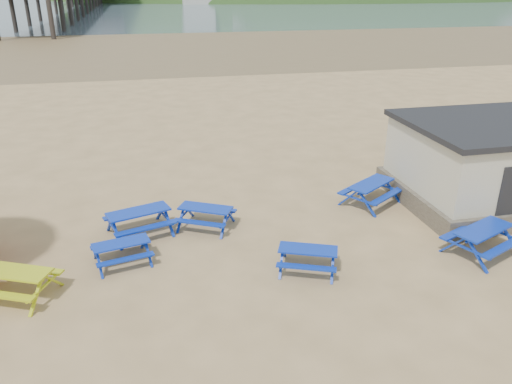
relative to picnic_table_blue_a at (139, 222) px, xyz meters
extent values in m
plane|color=tan|center=(2.94, -1.15, -0.43)|extent=(400.00, 400.00, 0.00)
plane|color=brown|center=(2.94, 53.85, -0.42)|extent=(400.00, 400.00, 0.00)
plane|color=#4C5F6D|center=(2.94, 168.85, -0.42)|extent=(400.00, 400.00, 0.00)
cube|color=#0E359C|center=(0.00, 0.00, 0.40)|extent=(2.18, 1.37, 0.06)
cube|color=#0E359C|center=(-0.20, 0.65, 0.08)|extent=(2.02, 0.88, 0.06)
cube|color=#0E359C|center=(0.20, -0.65, 0.08)|extent=(2.02, 0.88, 0.06)
cube|color=#0E359C|center=(2.23, 0.00, 0.30)|extent=(1.91, 1.47, 0.05)
cube|color=#0E359C|center=(2.51, 0.53, 0.02)|extent=(1.70, 1.07, 0.05)
cube|color=#0E359C|center=(1.94, -0.53, 0.02)|extent=(1.70, 1.07, 0.05)
cube|color=#0E359C|center=(8.57, 0.56, 0.40)|extent=(2.15, 1.80, 0.06)
cube|color=#0E359C|center=(8.19, 1.13, 0.09)|extent=(1.87, 1.37, 0.06)
cube|color=#0E359C|center=(8.95, 0.00, 0.09)|extent=(1.87, 1.37, 0.06)
cube|color=#0E359C|center=(-0.54, -1.80, 0.24)|extent=(1.76, 0.99, 0.05)
cube|color=#0E359C|center=(-0.66, -1.26, -0.01)|extent=(1.67, 0.59, 0.05)
cube|color=#0E359C|center=(-0.42, -2.34, -0.01)|extent=(1.67, 0.59, 0.05)
cube|color=#0E359C|center=(4.77, -3.40, 0.26)|extent=(1.82, 1.26, 0.05)
cube|color=#0E359C|center=(4.99, -2.88, 0.00)|extent=(1.66, 0.87, 0.05)
cube|color=#0E359C|center=(4.55, -3.92, 0.00)|extent=(1.66, 0.87, 0.05)
cube|color=#0E359C|center=(10.33, -3.67, 0.41)|extent=(2.22, 1.55, 0.06)
cube|color=#0E359C|center=(10.06, -3.04, 0.09)|extent=(2.01, 1.08, 0.06)
cube|color=#0E359C|center=(10.61, -4.31, 0.09)|extent=(2.01, 1.08, 0.06)
cube|color=#A1D00D|center=(-3.24, -2.97, 0.35)|extent=(2.04, 1.47, 0.05)
cube|color=#A1D00D|center=(-2.97, -2.39, 0.05)|extent=(1.85, 1.04, 0.05)
cube|color=#A1D00D|center=(-3.51, -3.55, 0.05)|extent=(1.85, 1.04, 0.05)
cube|color=#665B4C|center=(13.44, -0.15, -0.08)|extent=(7.40, 5.40, 0.70)
cube|color=beige|center=(13.44, -0.15, 1.42)|extent=(7.00, 5.00, 2.30)
cube|color=black|center=(13.44, -0.15, 2.62)|extent=(7.30, 5.30, 0.20)
cube|color=black|center=(11.94, -2.67, 0.97)|extent=(0.90, 0.06, 2.00)
ellipsoid|color=#2D4C1E|center=(92.94, 228.85, -10.43)|extent=(264.00, 144.00, 108.00)
camera|label=1|loc=(0.50, -15.39, 7.45)|focal=35.00mm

